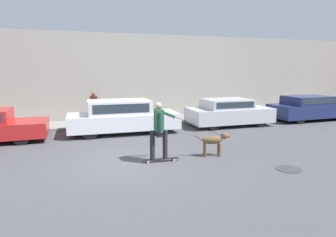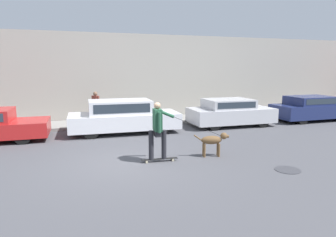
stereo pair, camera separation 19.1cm
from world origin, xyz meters
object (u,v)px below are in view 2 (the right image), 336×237
parked_car_1 (123,117)px  skateboarder (158,128)px  parked_car_2 (230,113)px  pedestrian_with_bag (96,106)px  dog (213,141)px  parked_car_3 (312,108)px

parked_car_1 → skateboarder: (0.28, -4.27, 0.31)m
parked_car_2 → skateboarder: skateboarder is taller
skateboarder → pedestrian_with_bag: bearing=105.6°
parked_car_2 → dog: bearing=-123.7°
skateboarder → pedestrian_with_bag: size_ratio=1.74×
parked_car_2 → pedestrian_with_bag: bearing=164.5°
parked_car_3 → skateboarder: 10.48m
parked_car_2 → parked_car_3: bearing=1.5°
parked_car_3 → parked_car_1: bearing=179.9°
parked_car_3 → pedestrian_with_bag: 10.96m
dog → pedestrian_with_bag: (-3.01, 6.11, 0.46)m
parked_car_1 → skateboarder: 4.29m
dog → parked_car_1: bearing=127.7°
parked_car_1 → dog: bearing=-62.1°
parked_car_2 → pedestrian_with_bag: size_ratio=2.66×
parked_car_2 → skateboarder: bearing=-136.7°
dog → parked_car_2: bearing=66.9°
parked_car_3 → skateboarder: size_ratio=1.61×
parked_car_3 → skateboarder: skateboarder is taller
parked_car_1 → parked_car_2: bearing=2.3°
parked_car_2 → dog: parked_car_2 is taller
skateboarder → parked_car_2: bearing=45.9°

